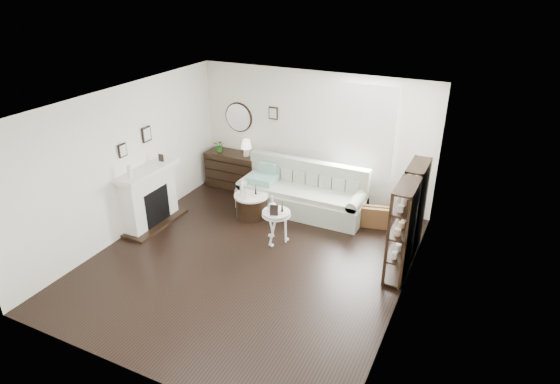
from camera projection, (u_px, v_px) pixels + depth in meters
The scene contains 18 objects.
room at pixel (347, 131), 9.15m from camera, with size 5.50×5.50×5.50m.
fireplace at pixel (150, 198), 8.84m from camera, with size 0.50×1.40×1.84m.
shelf_unit_far at pixel (413, 208), 7.93m from camera, with size 0.30×0.80×1.60m.
shelf_unit_near at pixel (402, 232), 7.20m from camera, with size 0.30×0.80×1.60m.
sofa at pixel (303, 195), 9.45m from camera, with size 2.56×0.89×0.99m.
quilt at pixel (263, 179), 9.56m from camera, with size 0.55×0.45×0.14m, color #248568.
suitcase at pixel (374, 217), 8.89m from camera, with size 0.61×0.20×0.41m, color brown.
dresser at pixel (234, 170), 10.46m from camera, with size 1.20×0.52×0.80m.
table_lamp at pixel (246, 148), 10.07m from camera, with size 0.23×0.23×0.36m, color #ECE3C7, non-canonical shape.
potted_plant at pixel (220, 146), 10.30m from camera, with size 0.25×0.22×0.28m, color #28621C.
drum_table at pixel (252, 205), 9.25m from camera, with size 0.67×0.67×0.47m.
pedestal_table at pixel (276, 214), 8.22m from camera, with size 0.51×0.51×0.61m.
eiffel_drum at pixel (256, 190), 9.12m from camera, with size 0.11×0.11×0.18m, color black, non-canonical shape.
bottle_drum at pixel (242, 188), 9.09m from camera, with size 0.07×0.07×0.31m, color silver.
card_frame_drum at pixel (245, 193), 8.99m from camera, with size 0.14×0.01×0.19m, color white.
eiffel_ped at pixel (282, 207), 8.15m from camera, with size 0.11×0.11×0.19m, color black, non-canonical shape.
flask_ped at pixel (272, 203), 8.19m from camera, with size 0.15×0.15×0.28m, color silver, non-canonical shape.
card_frame_ped at pixel (274, 210), 8.04m from camera, with size 0.14×0.01×0.19m, color black.
Camera 1 is at (3.34, -5.78, 4.45)m, focal length 30.00 mm.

